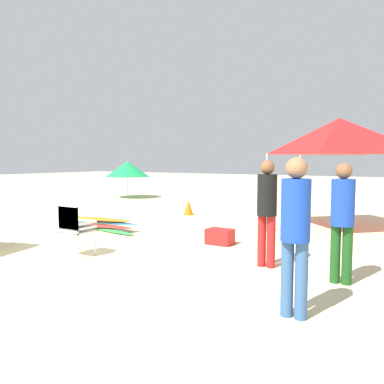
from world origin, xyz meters
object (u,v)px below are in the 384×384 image
(lifeguard_near_left, at_px, (295,226))
(traffic_cone_near, at_px, (189,208))
(beach_umbrella_left, at_px, (127,169))
(surfboard_pile, at_px, (100,224))
(lifeguard_near_center, at_px, (342,215))
(stacked_plastic_chairs, at_px, (74,224))
(popup_canopy, at_px, (339,136))
(lifeguard_near_right, at_px, (267,206))
(cooler_box, at_px, (220,237))

(lifeguard_near_left, relative_size, traffic_cone_near, 3.85)
(lifeguard_near_left, xyz_separation_m, beach_umbrella_left, (-10.91, 9.52, 0.32))
(surfboard_pile, xyz_separation_m, lifeguard_near_center, (6.02, -1.22, 0.84))
(lifeguard_near_left, bearing_deg, beach_umbrella_left, 138.91)
(stacked_plastic_chairs, distance_m, popup_canopy, 6.75)
(beach_umbrella_left, bearing_deg, lifeguard_near_right, -38.01)
(popup_canopy, bearing_deg, lifeguard_near_right, -93.04)
(lifeguard_near_left, xyz_separation_m, popup_canopy, (-0.79, 6.09, 1.33))
(lifeguard_near_center, relative_size, beach_umbrella_left, 0.83)
(beach_umbrella_left, bearing_deg, popup_canopy, -18.71)
(beach_umbrella_left, bearing_deg, traffic_cone_near, -30.83)
(lifeguard_near_left, xyz_separation_m, lifeguard_near_center, (0.20, 1.54, -0.05))
(lifeguard_near_center, height_order, popup_canopy, popup_canopy)
(lifeguard_near_left, bearing_deg, lifeguard_near_right, 119.71)
(surfboard_pile, distance_m, lifeguard_near_right, 4.97)
(lifeguard_near_center, distance_m, beach_umbrella_left, 13.69)
(stacked_plastic_chairs, distance_m, traffic_cone_near, 5.78)
(stacked_plastic_chairs, bearing_deg, lifeguard_near_left, -7.63)
(popup_canopy, relative_size, cooler_box, 5.25)
(surfboard_pile, xyz_separation_m, traffic_cone_near, (0.43, 3.47, 0.08))
(lifeguard_near_right, xyz_separation_m, traffic_cone_near, (-4.37, 4.44, -0.79))
(lifeguard_near_left, distance_m, lifeguard_near_right, 2.06)
(lifeguard_near_center, distance_m, popup_canopy, 4.86)
(lifeguard_near_center, bearing_deg, surfboard_pile, 168.58)
(beach_umbrella_left, height_order, cooler_box, beach_umbrella_left)
(lifeguard_near_center, bearing_deg, popup_canopy, 102.27)
(traffic_cone_near, xyz_separation_m, cooler_box, (2.92, -3.33, -0.07))
(surfboard_pile, height_order, lifeguard_near_left, lifeguard_near_left)
(lifeguard_near_right, bearing_deg, popup_canopy, 86.96)
(stacked_plastic_chairs, xyz_separation_m, surfboard_pile, (-1.58, 2.18, -0.45))
(stacked_plastic_chairs, distance_m, surfboard_pile, 2.73)
(surfboard_pile, distance_m, beach_umbrella_left, 8.55)
(lifeguard_near_right, bearing_deg, stacked_plastic_chairs, -159.31)
(surfboard_pile, xyz_separation_m, cooler_box, (3.35, 0.14, 0.01))
(surfboard_pile, bearing_deg, lifeguard_near_right, -11.37)
(lifeguard_near_right, relative_size, beach_umbrella_left, 0.85)
(traffic_cone_near, bearing_deg, lifeguard_near_left, -49.10)
(stacked_plastic_chairs, relative_size, lifeguard_near_center, 0.59)
(stacked_plastic_chairs, height_order, traffic_cone_near, stacked_plastic_chairs)
(lifeguard_near_left, relative_size, beach_umbrella_left, 0.87)
(lifeguard_near_left, bearing_deg, stacked_plastic_chairs, 172.37)
(lifeguard_near_right, bearing_deg, lifeguard_near_left, -60.29)
(lifeguard_near_center, bearing_deg, lifeguard_near_left, -97.42)
(cooler_box, bearing_deg, lifeguard_near_center, -26.92)
(lifeguard_near_left, height_order, cooler_box, lifeguard_near_left)
(popup_canopy, height_order, cooler_box, popup_canopy)
(surfboard_pile, bearing_deg, popup_canopy, 33.57)
(stacked_plastic_chairs, relative_size, traffic_cone_near, 2.19)
(popup_canopy, distance_m, traffic_cone_near, 5.07)
(surfboard_pile, bearing_deg, traffic_cone_near, 82.89)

